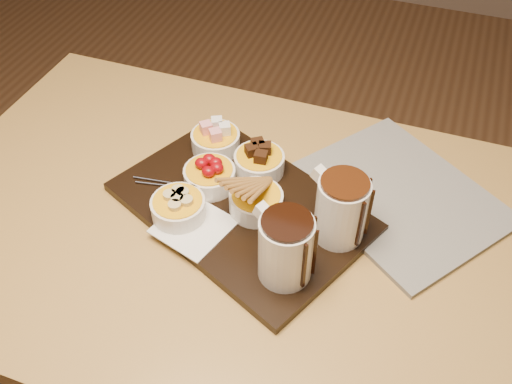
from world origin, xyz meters
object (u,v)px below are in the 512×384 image
(dining_table, at_px, (229,254))
(bowl_strawberries, at_px, (210,177))
(pitcher_milk_chocolate, at_px, (341,210))
(serving_board, at_px, (241,207))
(pitcher_dark_chocolate, at_px, (286,249))
(newspaper, at_px, (398,195))

(dining_table, bearing_deg, bowl_strawberries, 133.76)
(bowl_strawberries, height_order, pitcher_milk_chocolate, pitcher_milk_chocolate)
(serving_board, relative_size, pitcher_milk_chocolate, 3.74)
(serving_board, bearing_deg, pitcher_dark_chocolate, -19.98)
(pitcher_milk_chocolate, relative_size, newspaper, 0.33)
(serving_board, bearing_deg, pitcher_milk_chocolate, 21.80)
(pitcher_dark_chocolate, bearing_deg, dining_table, 172.04)
(serving_board, bearing_deg, newspaper, 50.96)
(serving_board, distance_m, newspaper, 0.31)
(serving_board, bearing_deg, bowl_strawberries, -176.42)
(dining_table, relative_size, newspaper, 3.24)
(newspaper, bearing_deg, bowl_strawberries, -126.82)
(dining_table, relative_size, pitcher_dark_chocolate, 9.76)
(pitcher_dark_chocolate, relative_size, newspaper, 0.33)
(dining_table, bearing_deg, pitcher_milk_chocolate, 6.93)
(serving_board, xyz_separation_m, pitcher_dark_chocolate, (0.13, -0.12, 0.07))
(dining_table, xyz_separation_m, serving_board, (0.02, 0.03, 0.11))
(bowl_strawberries, xyz_separation_m, newspaper, (0.35, 0.11, -0.03))
(pitcher_milk_chocolate, bearing_deg, newspaper, 84.12)
(dining_table, distance_m, newspaper, 0.35)
(bowl_strawberries, distance_m, pitcher_milk_chocolate, 0.27)
(pitcher_milk_chocolate, distance_m, newspaper, 0.18)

